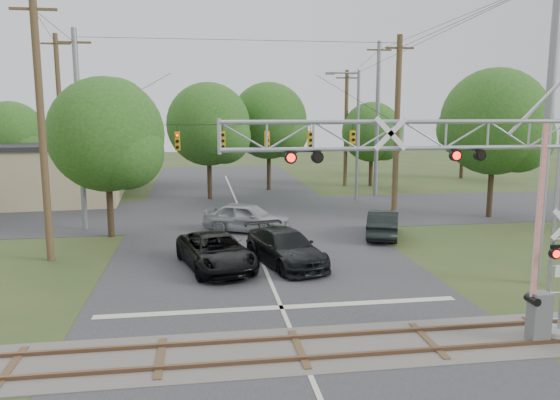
{
  "coord_description": "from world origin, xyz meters",
  "views": [
    {
      "loc": [
        -2.8,
        -12.83,
        6.99
      ],
      "look_at": [
        0.25,
        7.5,
        3.58
      ],
      "focal_mm": 35.0,
      "sensor_mm": 36.0,
      "label": 1
    }
  ],
  "objects": [
    {
      "name": "ground",
      "position": [
        0.0,
        0.0,
        0.0
      ],
      "size": [
        160.0,
        160.0,
        0.0
      ],
      "primitive_type": "plane",
      "color": "#2B421E",
      "rests_on": "ground"
    },
    {
      "name": "road_cross",
      "position": [
        0.0,
        24.0,
        0.01
      ],
      "size": [
        90.0,
        12.0,
        0.02
      ],
      "primitive_type": "cube",
      "color": "#2C2D2F",
      "rests_on": "ground"
    },
    {
      "name": "sedan_silver",
      "position": [
        -0.11,
        17.92,
        0.86
      ],
      "size": [
        5.4,
        4.04,
        1.71
      ],
      "primitive_type": "imported",
      "rotation": [
        0.0,
        0.0,
        1.11
      ],
      "color": "gray",
      "rests_on": "ground"
    },
    {
      "name": "suv_dark",
      "position": [
        7.24,
        15.55,
        0.77
      ],
      "size": [
        3.17,
        4.93,
        1.53
      ],
      "primitive_type": "imported",
      "rotation": [
        0.0,
        0.0,
        2.78
      ],
      "color": "black",
      "rests_on": "ground"
    },
    {
      "name": "treeline",
      "position": [
        0.17,
        31.26,
        5.72
      ],
      "size": [
        52.81,
        28.07,
        9.93
      ],
      "color": "#332617",
      "rests_on": "ground"
    },
    {
      "name": "crossing_gantry",
      "position": [
        4.75,
        1.63,
        4.64
      ],
      "size": [
        10.69,
        0.96,
        7.55
      ],
      "color": "gray",
      "rests_on": "ground"
    },
    {
      "name": "pickup_black",
      "position": [
        -2.12,
        10.79,
        0.78
      ],
      "size": [
        3.88,
        6.08,
        1.56
      ],
      "primitive_type": "imported",
      "rotation": [
        0.0,
        0.0,
        0.25
      ],
      "color": "black",
      "rests_on": "ground"
    },
    {
      "name": "railroad_track",
      "position": [
        0.0,
        2.0,
        0.03
      ],
      "size": [
        90.0,
        3.2,
        0.17
      ],
      "color": "#504B45",
      "rests_on": "ground"
    },
    {
      "name": "car_dark",
      "position": [
        1.02,
        10.94,
        0.8
      ],
      "size": [
        3.72,
        5.91,
        1.6
      ],
      "primitive_type": "imported",
      "rotation": [
        0.0,
        0.0,
        0.29
      ],
      "color": "black",
      "rests_on": "ground"
    },
    {
      "name": "utility_poles",
      "position": [
        2.0,
        22.39,
        6.1
      ],
      "size": [
        26.01,
        29.35,
        12.59
      ],
      "color": "#493421",
      "rests_on": "ground"
    },
    {
      "name": "traffic_signal_span",
      "position": [
        0.91,
        20.0,
        5.64
      ],
      "size": [
        19.34,
        0.36,
        11.5
      ],
      "color": "gray",
      "rests_on": "ground"
    },
    {
      "name": "streetlight",
      "position": [
        8.94,
        27.26,
        5.53
      ],
      "size": [
        2.64,
        0.27,
        9.89
      ],
      "color": "gray",
      "rests_on": "ground"
    },
    {
      "name": "road_main",
      "position": [
        0.0,
        10.0,
        0.01
      ],
      "size": [
        14.0,
        90.0,
        0.02
      ],
      "primitive_type": "cube",
      "color": "#2C2D2F",
      "rests_on": "ground"
    }
  ]
}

